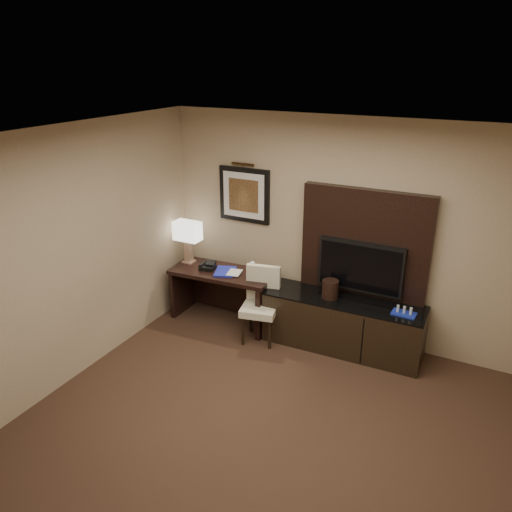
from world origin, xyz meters
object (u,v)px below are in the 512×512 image
Objects in this scene: desk at (223,296)px; table_lamp at (188,242)px; water_bottle at (252,269)px; desk_phone at (208,266)px; credenza at (342,324)px; desk_chair at (260,308)px; tv at (360,267)px; minibar_tray at (404,311)px; ice_bucket at (330,289)px.

desk is 0.85m from table_lamp.
water_bottle is (0.40, 0.06, 0.45)m from desk.
credenza is at bearing -7.06° from desk_phone.
desk_phone reaches higher than credenza.
desk_chair is (-0.96, -0.29, 0.11)m from credenza.
credenza is 10.03× the size of desk_phone.
minibar_tray is (0.58, -0.22, -0.33)m from tv.
credenza is 10.76× the size of water_bottle.
minibar_tray reaches higher than desk.
desk_chair is 3.36× the size of minibar_tray.
tv is 5.73× the size of water_bottle.
desk_chair is 1.55× the size of table_lamp.
table_lamp is (-2.16, -0.01, 0.68)m from credenza.
minibar_tray is (2.31, 0.02, 0.33)m from desk.
desk_chair is 0.93m from desk_phone.
table_lamp is at bearing 171.25° from desk.
desk_chair is (0.65, -0.23, 0.08)m from desk.
table_lamp is 2.60× the size of ice_bucket.
desk_phone is (-0.85, 0.19, 0.33)m from desk_chair.
desk is 0.71× the size of credenza.
desk is 1.34× the size of tv.
tv is at bearing 7.70° from water_bottle.
desk is at bearing -172.09° from tv.
desk is at bearing -179.62° from minibar_tray.
tv is at bearing 34.76° from ice_bucket.
ice_bucket is at bearing 6.54° from desk_chair.
water_bottle reaches higher than desk_chair.
tv is at bearing 4.85° from table_lamp.
table_lamp is 0.43m from desk_phone.
desk is 0.70m from desk_chair.
desk_phone is at bearing -178.79° from minibar_tray.
minibar_tray is at bearing -21.09° from tv.
table_lamp is 2.88m from minibar_tray.
table_lamp reaches higher than desk_chair.
tv reaches higher than credenza.
desk_chair is at bearing -156.48° from tv.
desk_phone is at bearing -170.70° from water_bottle.
desk is at bearing -4.88° from table_lamp.
water_bottle is 1.04m from ice_bucket.
ice_bucket is at bearing -175.30° from credenza.
ice_bucket is at bearing -1.06° from water_bottle.
table_lamp is (-2.28, -0.19, -0.02)m from tv.
tv is 5.34× the size of desk_phone.
credenza is 0.79m from minibar_tray.
desk_phone is (-1.93, -0.28, -0.25)m from tv.
tv is 1.77× the size of table_lamp.
desk_chair is 1.69m from minibar_tray.
desk is at bearing 148.44° from desk_chair.
ice_bucket is (1.44, 0.04, 0.40)m from desk.
desk_phone is at bearing -178.35° from credenza.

